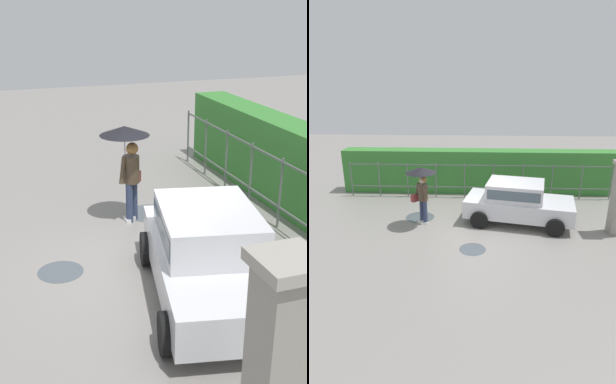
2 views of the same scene
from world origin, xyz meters
TOP-DOWN VIEW (x-y plane):
  - ground_plane at (0.00, 0.00)m, footprint 40.00×40.00m
  - car at (1.39, 0.60)m, footprint 3.96×2.46m
  - pedestrian at (-1.92, 0.27)m, footprint 1.02×1.02m
  - fence_section at (0.04, 3.09)m, footprint 11.10×0.05m
  - hedge_row at (0.04, 3.94)m, footprint 12.05×0.90m
  - puddle_near at (-0.15, -1.49)m, footprint 0.80×0.80m
  - puddle_far at (-2.13, 0.83)m, footprint 1.05×1.05m

SIDE VIEW (x-z plane):
  - ground_plane at x=0.00m, z-range 0.00..0.00m
  - puddle_near at x=-0.15m, z-range 0.00..0.00m
  - puddle_far at x=-2.13m, z-range 0.00..0.00m
  - car at x=1.39m, z-range 0.06..1.54m
  - fence_section at x=0.04m, z-range 0.08..1.58m
  - hedge_row at x=0.04m, z-range 0.00..1.90m
  - pedestrian at x=-1.92m, z-range 0.51..2.58m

